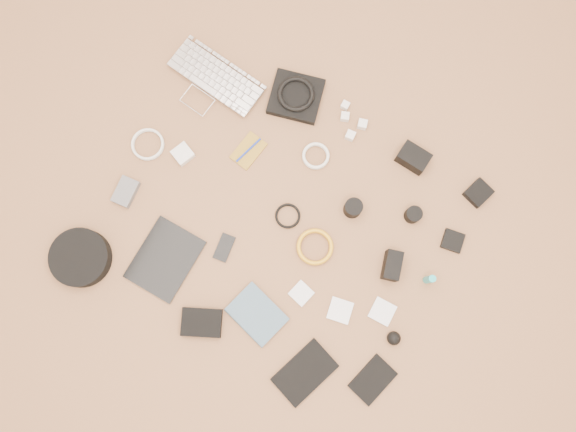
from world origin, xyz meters
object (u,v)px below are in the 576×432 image
at_px(dslr_camera, 413,158).
at_px(tablet, 165,259).
at_px(paperback, 243,329).
at_px(headphone_case, 81,258).
at_px(phone, 224,248).
at_px(laptop, 208,88).

height_order(dslr_camera, tablet, dslr_camera).
bearing_deg(paperback, headphone_case, 111.22).
bearing_deg(tablet, headphone_case, -150.91).
xyz_separation_m(phone, headphone_case, (-0.45, -0.27, 0.03)).
bearing_deg(phone, dslr_camera, 47.13).
bearing_deg(dslr_camera, tablet, -124.61).
bearing_deg(laptop, paperback, -45.45).
distance_m(laptop, paperback, 0.93).
distance_m(tablet, headphone_case, 0.31).
distance_m(phone, paperback, 0.31).
distance_m(dslr_camera, paperback, 0.90).
height_order(laptop, tablet, laptop).
relative_size(laptop, dslr_camera, 3.33).
relative_size(dslr_camera, tablet, 0.43).
bearing_deg(headphone_case, paperback, 2.83).
xyz_separation_m(laptop, headphone_case, (-0.11, -0.80, 0.01)).
relative_size(laptop, paperback, 1.95).
bearing_deg(headphone_case, dslr_camera, 43.08).
height_order(phone, headphone_case, headphone_case).
relative_size(laptop, phone, 3.71).
bearing_deg(dslr_camera, headphone_case, -129.90).
height_order(tablet, paperback, paperback).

